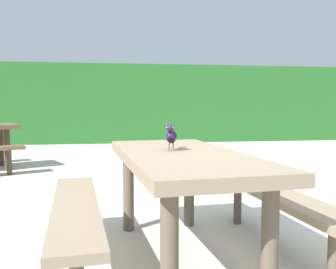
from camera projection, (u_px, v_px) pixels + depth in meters
name	position (u px, v px, depth m)	size (l,w,h in m)	color
ground_plane	(193.00, 257.00, 2.63)	(60.00, 60.00, 0.00)	beige
hedge_wall	(128.00, 104.00, 11.32)	(28.00, 2.06, 2.18)	#235B23
picnic_table_foreground	(182.00, 180.00, 2.53)	(1.82, 1.86, 0.74)	#84725B
bird_grackle	(171.00, 136.00, 2.60)	(0.13, 0.28, 0.18)	black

